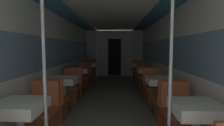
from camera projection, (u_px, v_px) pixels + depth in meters
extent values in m
cube|color=silver|center=(61.00, 58.00, 4.85)|extent=(0.05, 10.24, 2.26)
cube|color=#7A9EB7|center=(62.00, 52.00, 4.84)|extent=(0.03, 9.42, 0.68)
cube|color=silver|center=(165.00, 58.00, 4.77)|extent=(0.05, 10.24, 2.26)
cube|color=#7A9EB7|center=(164.00, 52.00, 4.76)|extent=(0.03, 9.42, 0.68)
cube|color=white|center=(113.00, 14.00, 4.71)|extent=(2.85, 10.24, 0.04)
cube|color=teal|center=(70.00, 16.00, 4.75)|extent=(0.51, 9.83, 0.03)
cube|color=teal|center=(156.00, 16.00, 4.68)|extent=(0.51, 9.83, 0.03)
cube|color=#A8A8A3|center=(115.00, 53.00, 8.72)|extent=(2.79, 0.08, 2.26)
cube|color=black|center=(115.00, 57.00, 8.69)|extent=(0.64, 0.01, 1.81)
cube|color=#93704C|center=(19.00, 102.00, 2.12)|extent=(0.52, 0.52, 0.02)
cube|color=white|center=(20.00, 107.00, 2.12)|extent=(0.56, 0.56, 0.14)
cube|color=brown|center=(41.00, 125.00, 2.73)|extent=(0.39, 0.39, 0.39)
cube|color=#B25633|center=(41.00, 112.00, 2.72)|extent=(0.45, 0.45, 0.05)
cube|color=#B25633|center=(46.00, 93.00, 2.90)|extent=(0.45, 0.04, 0.43)
cylinder|color=silver|center=(44.00, 71.00, 2.08)|extent=(0.04, 0.04, 2.26)
cylinder|color=#4C4C51|center=(64.00, 110.00, 3.94)|extent=(0.38, 0.38, 0.01)
cylinder|color=#B7B7BC|center=(64.00, 94.00, 3.91)|extent=(0.09, 0.09, 0.73)
cube|color=#93704C|center=(64.00, 78.00, 3.87)|extent=(0.52, 0.52, 0.02)
cube|color=white|center=(64.00, 80.00, 3.88)|extent=(0.56, 0.56, 0.14)
cube|color=brown|center=(55.00, 111.00, 3.35)|extent=(0.39, 0.39, 0.39)
cube|color=#B25633|center=(55.00, 100.00, 3.33)|extent=(0.45, 0.45, 0.05)
cube|color=#B25633|center=(50.00, 90.00, 3.11)|extent=(0.45, 0.04, 0.43)
cube|color=brown|center=(71.00, 95.00, 4.49)|extent=(0.39, 0.39, 0.39)
cube|color=#B25633|center=(71.00, 87.00, 4.47)|extent=(0.45, 0.45, 0.05)
cube|color=#B25633|center=(73.00, 76.00, 4.66)|extent=(0.45, 0.04, 0.43)
cylinder|color=#4C4C51|center=(81.00, 91.00, 5.70)|extent=(0.38, 0.38, 0.01)
cylinder|color=#B7B7BC|center=(80.00, 80.00, 5.66)|extent=(0.09, 0.09, 0.73)
cube|color=#93704C|center=(80.00, 68.00, 5.63)|extent=(0.52, 0.52, 0.02)
cube|color=white|center=(80.00, 70.00, 5.64)|extent=(0.56, 0.56, 0.14)
cube|color=brown|center=(76.00, 89.00, 5.11)|extent=(0.39, 0.39, 0.39)
cube|color=#B25633|center=(76.00, 82.00, 5.09)|extent=(0.45, 0.45, 0.05)
cube|color=#B25633|center=(74.00, 75.00, 4.86)|extent=(0.45, 0.04, 0.43)
cube|color=brown|center=(84.00, 82.00, 6.25)|extent=(0.39, 0.39, 0.39)
cube|color=#B25633|center=(84.00, 76.00, 6.23)|extent=(0.45, 0.45, 0.05)
cube|color=#B25633|center=(85.00, 68.00, 6.42)|extent=(0.45, 0.04, 0.43)
cylinder|color=#4C4C51|center=(89.00, 81.00, 7.45)|extent=(0.38, 0.38, 0.01)
cylinder|color=#B7B7BC|center=(89.00, 72.00, 7.42)|extent=(0.09, 0.09, 0.73)
cube|color=#93704C|center=(89.00, 64.00, 7.39)|extent=(0.52, 0.52, 0.02)
cube|color=white|center=(89.00, 65.00, 7.39)|extent=(0.56, 0.56, 0.14)
cube|color=brown|center=(87.00, 79.00, 6.87)|extent=(0.39, 0.39, 0.39)
cube|color=#B25633|center=(87.00, 73.00, 6.85)|extent=(0.45, 0.45, 0.05)
cube|color=#B25633|center=(86.00, 68.00, 6.62)|extent=(0.45, 0.04, 0.43)
cube|color=brown|center=(91.00, 74.00, 8.01)|extent=(0.39, 0.39, 0.39)
cube|color=#B25633|center=(91.00, 70.00, 7.99)|extent=(0.45, 0.45, 0.05)
cube|color=#B25633|center=(92.00, 64.00, 8.17)|extent=(0.45, 0.04, 0.43)
cylinder|color=silver|center=(96.00, 55.00, 7.35)|extent=(0.04, 0.04, 2.26)
cube|color=#93704C|center=(197.00, 104.00, 2.06)|extent=(0.52, 0.52, 0.02)
cube|color=white|center=(197.00, 109.00, 2.06)|extent=(0.56, 0.56, 0.14)
cube|color=#B25633|center=(179.00, 113.00, 2.66)|extent=(0.45, 0.45, 0.05)
cube|color=#B25633|center=(175.00, 94.00, 2.84)|extent=(0.45, 0.04, 0.43)
cylinder|color=silver|center=(171.00, 72.00, 2.03)|extent=(0.04, 0.04, 2.26)
cylinder|color=#4C4C51|center=(159.00, 111.00, 3.88)|extent=(0.38, 0.38, 0.01)
cylinder|color=#B7B7BC|center=(160.00, 95.00, 3.85)|extent=(0.09, 0.09, 0.73)
cube|color=#93704C|center=(160.00, 78.00, 3.81)|extent=(0.52, 0.52, 0.02)
cube|color=white|center=(160.00, 81.00, 3.82)|extent=(0.56, 0.56, 0.14)
cube|color=brown|center=(167.00, 112.00, 3.29)|extent=(0.39, 0.39, 0.39)
cube|color=#B25633|center=(167.00, 101.00, 3.27)|extent=(0.45, 0.45, 0.05)
cube|color=#B25633|center=(171.00, 91.00, 3.05)|extent=(0.45, 0.04, 0.43)
cube|color=brown|center=(154.00, 96.00, 4.43)|extent=(0.39, 0.39, 0.39)
cube|color=#B25633|center=(154.00, 87.00, 4.41)|extent=(0.45, 0.45, 0.05)
cube|color=#B25633|center=(153.00, 77.00, 4.60)|extent=(0.45, 0.04, 0.43)
cylinder|color=#4C4C51|center=(146.00, 91.00, 5.64)|extent=(0.38, 0.38, 0.01)
cylinder|color=#B7B7BC|center=(146.00, 80.00, 5.60)|extent=(0.09, 0.09, 0.73)
cube|color=#93704C|center=(147.00, 69.00, 5.57)|extent=(0.52, 0.52, 0.02)
cube|color=white|center=(146.00, 70.00, 5.58)|extent=(0.56, 0.56, 0.14)
cube|color=brown|center=(150.00, 90.00, 5.05)|extent=(0.39, 0.39, 0.39)
cube|color=#B25633|center=(150.00, 82.00, 5.03)|extent=(0.45, 0.45, 0.05)
cube|color=#B25633|center=(151.00, 75.00, 4.80)|extent=(0.45, 0.04, 0.43)
cube|color=brown|center=(144.00, 82.00, 6.19)|extent=(0.39, 0.39, 0.39)
cube|color=#B25633|center=(144.00, 76.00, 6.17)|extent=(0.45, 0.45, 0.05)
cube|color=#B25633|center=(143.00, 69.00, 6.36)|extent=(0.45, 0.04, 0.43)
cylinder|color=#4C4C51|center=(139.00, 81.00, 7.39)|extent=(0.38, 0.38, 0.01)
cylinder|color=#B7B7BC|center=(139.00, 72.00, 7.36)|extent=(0.09, 0.09, 0.73)
cube|color=#93704C|center=(139.00, 64.00, 7.33)|extent=(0.52, 0.52, 0.02)
cube|color=white|center=(139.00, 65.00, 7.33)|extent=(0.56, 0.56, 0.14)
cube|color=brown|center=(141.00, 79.00, 6.81)|extent=(0.39, 0.39, 0.39)
cube|color=#B25633|center=(141.00, 73.00, 6.79)|extent=(0.45, 0.45, 0.05)
cube|color=#B25633|center=(142.00, 68.00, 6.56)|extent=(0.45, 0.04, 0.43)
cube|color=brown|center=(138.00, 75.00, 7.95)|extent=(0.39, 0.39, 0.39)
cube|color=#B25633|center=(138.00, 70.00, 7.93)|extent=(0.45, 0.45, 0.05)
cube|color=#B25633|center=(137.00, 64.00, 8.11)|extent=(0.45, 0.04, 0.43)
cylinder|color=silver|center=(132.00, 55.00, 7.30)|extent=(0.04, 0.04, 2.26)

